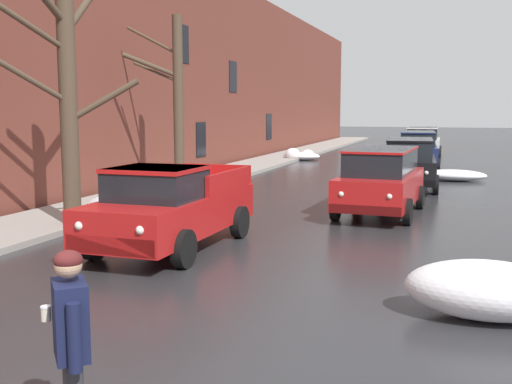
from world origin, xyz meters
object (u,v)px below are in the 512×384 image
object	(u,v)px
pickup_truck_red_approaching_near_lane	(170,207)
suv_red_parked_kerbside_close	(381,179)
pedestrian_with_coffee	(71,337)
bare_tree_second_along_sidewalk	(68,98)
suv_darkblue_parked_far_down_block	(417,149)
bare_tree_mid_block	(176,102)
suv_black_parked_kerbside_mid	(410,162)
suv_white_queued_behind_truck	(422,141)

from	to	relation	value
pickup_truck_red_approaching_near_lane	suv_red_parked_kerbside_close	world-z (taller)	suv_red_parked_kerbside_close
pedestrian_with_coffee	suv_red_parked_kerbside_close	bearing A→B (deg)	85.88
bare_tree_second_along_sidewalk	pickup_truck_red_approaching_near_lane	size ratio (longest dim) A/B	1.28
suv_red_parked_kerbside_close	suv_darkblue_parked_far_down_block	bearing A→B (deg)	89.71
bare_tree_mid_block	suv_black_parked_kerbside_mid	world-z (taller)	bare_tree_mid_block
suv_white_queued_behind_truck	pedestrian_with_coffee	world-z (taller)	suv_white_queued_behind_truck
bare_tree_second_along_sidewalk	suv_black_parked_kerbside_mid	bearing A→B (deg)	55.64
suv_red_parked_kerbside_close	suv_darkblue_parked_far_down_block	xyz separation A→B (m)	(0.07, 13.75, 0.00)
suv_black_parked_kerbside_mid	suv_white_queued_behind_truck	world-z (taller)	same
bare_tree_second_along_sidewalk	bare_tree_mid_block	bearing A→B (deg)	90.92
bare_tree_mid_block	suv_red_parked_kerbside_close	distance (m)	7.43
pickup_truck_red_approaching_near_lane	bare_tree_second_along_sidewalk	bearing A→B (deg)	159.04
bare_tree_second_along_sidewalk	suv_darkblue_parked_far_down_block	xyz separation A→B (m)	(6.90, 18.21, -2.15)
suv_black_parked_kerbside_mid	pedestrian_with_coffee	bearing A→B (deg)	-93.74
suv_black_parked_kerbside_mid	suv_darkblue_parked_far_down_block	size ratio (longest dim) A/B	0.94
bare_tree_mid_block	suv_black_parked_kerbside_mid	distance (m)	8.71
suv_red_parked_kerbside_close	pedestrian_with_coffee	world-z (taller)	suv_red_parked_kerbside_close
bare_tree_second_along_sidewalk	suv_red_parked_kerbside_close	distance (m)	8.44
suv_red_parked_kerbside_close	pedestrian_with_coffee	bearing A→B (deg)	-94.12
bare_tree_mid_block	suv_white_queued_behind_truck	size ratio (longest dim) A/B	1.27
suv_darkblue_parked_far_down_block	suv_black_parked_kerbside_mid	bearing A→B (deg)	-88.28
bare_tree_second_along_sidewalk	pedestrian_with_coffee	xyz separation A→B (m)	(5.90, -8.52, -2.10)
suv_red_parked_kerbside_close	suv_darkblue_parked_far_down_block	distance (m)	13.75
bare_tree_mid_block	suv_darkblue_parked_far_down_block	distance (m)	14.17
pickup_truck_red_approaching_near_lane	suv_red_parked_kerbside_close	size ratio (longest dim) A/B	1.07
bare_tree_second_along_sidewalk	suv_white_queued_behind_truck	bearing A→B (deg)	75.06
suv_white_queued_behind_truck	suv_red_parked_kerbside_close	bearing A→B (deg)	-89.72
suv_darkblue_parked_far_down_block	pedestrian_with_coffee	xyz separation A→B (m)	(-1.00, -26.74, 0.05)
bare_tree_mid_block	bare_tree_second_along_sidewalk	bearing A→B (deg)	-89.08
suv_black_parked_kerbside_mid	suv_white_queued_behind_truck	size ratio (longest dim) A/B	1.00
bare_tree_second_along_sidewalk	pickup_truck_red_approaching_near_lane	distance (m)	4.12
bare_tree_second_along_sidewalk	suv_white_queued_behind_truck	distance (m)	26.19
pedestrian_with_coffee	bare_tree_mid_block	bearing A→B (deg)	112.31
pickup_truck_red_approaching_near_lane	suv_white_queued_behind_truck	bearing A→B (deg)	82.45
pedestrian_with_coffee	suv_darkblue_parked_far_down_block	bearing A→B (deg)	87.85
suv_white_queued_behind_truck	bare_tree_second_along_sidewalk	bearing A→B (deg)	-104.94
suv_black_parked_kerbside_mid	suv_white_queued_behind_truck	xyz separation A→B (m)	(-0.40, 14.78, 0.00)
suv_red_parked_kerbside_close	suv_white_queued_behind_truck	world-z (taller)	same
suv_red_parked_kerbside_close	suv_white_queued_behind_truck	size ratio (longest dim) A/B	0.98
suv_darkblue_parked_far_down_block	bare_tree_mid_block	bearing A→B (deg)	-119.97
bare_tree_second_along_sidewalk	suv_darkblue_parked_far_down_block	distance (m)	19.59
suv_red_parked_kerbside_close	suv_black_parked_kerbside_mid	size ratio (longest dim) A/B	0.99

